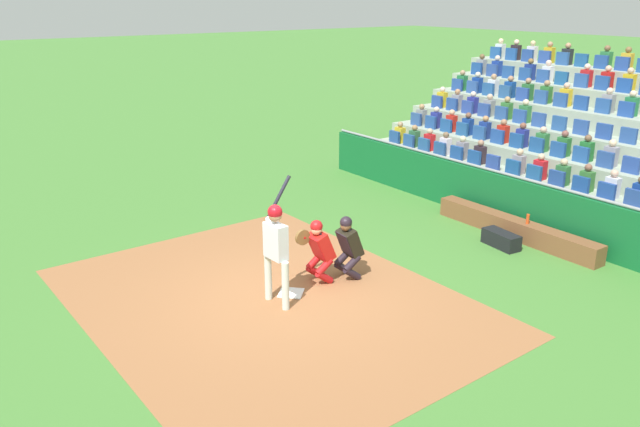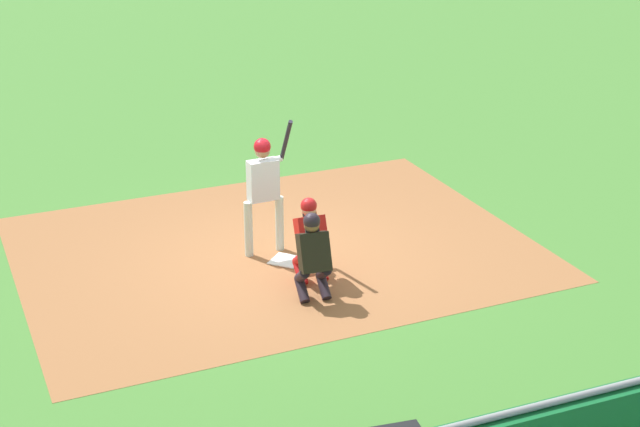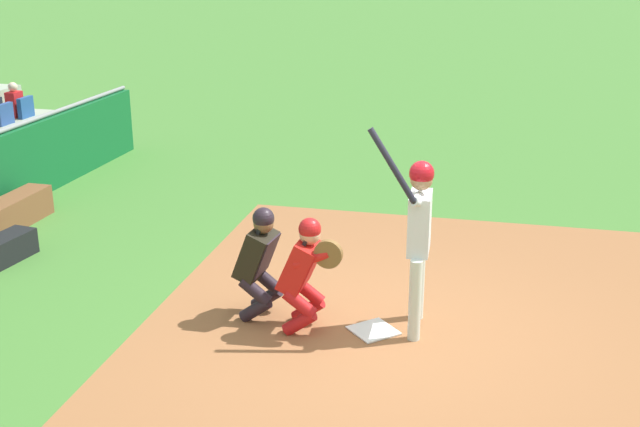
{
  "view_description": "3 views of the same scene",
  "coord_description": "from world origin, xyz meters",
  "px_view_note": "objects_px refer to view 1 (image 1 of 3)",
  "views": [
    {
      "loc": [
        -8.9,
        5.75,
        5.23
      ],
      "look_at": [
        0.24,
        -0.84,
        1.34
      ],
      "focal_mm": 35.43,
      "sensor_mm": 36.0,
      "label": 1
    },
    {
      "loc": [
        -4.47,
        -12.5,
        6.29
      ],
      "look_at": [
        0.12,
        -1.1,
        1.2
      ],
      "focal_mm": 53.72,
      "sensor_mm": 36.0,
      "label": 2
    },
    {
      "loc": [
        7.74,
        1.43,
        4.02
      ],
      "look_at": [
        0.16,
        -0.55,
        1.35
      ],
      "focal_mm": 45.64,
      "sensor_mm": 36.0,
      "label": 3
    }
  ],
  "objects_px": {
    "home_plate_marker": "(291,293)",
    "equipment_duffel_bag": "(501,239)",
    "batter_at_plate": "(276,242)",
    "home_plate_umpire": "(348,244)",
    "water_bottle_on_bench": "(528,219)",
    "dugout_bench": "(515,228)",
    "catcher_crouching": "(318,247)"
  },
  "relations": [
    {
      "from": "home_plate_marker",
      "to": "catcher_crouching",
      "type": "distance_m",
      "value": 1.01
    },
    {
      "from": "home_plate_marker",
      "to": "equipment_duffel_bag",
      "type": "distance_m",
      "value": 5.09
    },
    {
      "from": "catcher_crouching",
      "to": "dugout_bench",
      "type": "xyz_separation_m",
      "value": [
        -0.7,
        -5.01,
        -0.5
      ]
    },
    {
      "from": "home_plate_marker",
      "to": "batter_at_plate",
      "type": "bearing_deg",
      "value": 113.93
    },
    {
      "from": "home_plate_marker",
      "to": "batter_at_plate",
      "type": "distance_m",
      "value": 1.25
    },
    {
      "from": "catcher_crouching",
      "to": "dugout_bench",
      "type": "height_order",
      "value": "catcher_crouching"
    },
    {
      "from": "batter_at_plate",
      "to": "catcher_crouching",
      "type": "relative_size",
      "value": 1.75
    },
    {
      "from": "home_plate_marker",
      "to": "home_plate_umpire",
      "type": "relative_size",
      "value": 0.34
    },
    {
      "from": "home_plate_marker",
      "to": "equipment_duffel_bag",
      "type": "height_order",
      "value": "equipment_duffel_bag"
    },
    {
      "from": "home_plate_umpire",
      "to": "water_bottle_on_bench",
      "type": "height_order",
      "value": "home_plate_umpire"
    },
    {
      "from": "batter_at_plate",
      "to": "dugout_bench",
      "type": "bearing_deg",
      "value": -93.63
    },
    {
      "from": "home_plate_marker",
      "to": "dugout_bench",
      "type": "bearing_deg",
      "value": -95.73
    },
    {
      "from": "batter_at_plate",
      "to": "home_plate_umpire",
      "type": "xyz_separation_m",
      "value": [
        0.12,
        -1.71,
        -0.47
      ]
    },
    {
      "from": "home_plate_marker",
      "to": "equipment_duffel_bag",
      "type": "relative_size",
      "value": 0.5
    },
    {
      "from": "home_plate_umpire",
      "to": "dugout_bench",
      "type": "xyz_separation_m",
      "value": [
        -0.51,
        -4.44,
        -0.49
      ]
    },
    {
      "from": "batter_at_plate",
      "to": "dugout_bench",
      "type": "distance_m",
      "value": 6.23
    },
    {
      "from": "home_plate_marker",
      "to": "home_plate_umpire",
      "type": "height_order",
      "value": "home_plate_umpire"
    },
    {
      "from": "batter_at_plate",
      "to": "dugout_bench",
      "type": "relative_size",
      "value": 0.53
    },
    {
      "from": "equipment_duffel_bag",
      "to": "dugout_bench",
      "type": "bearing_deg",
      "value": -69.17
    },
    {
      "from": "home_plate_umpire",
      "to": "equipment_duffel_bag",
      "type": "bearing_deg",
      "value": -100.53
    },
    {
      "from": "dugout_bench",
      "to": "water_bottle_on_bench",
      "type": "xyz_separation_m",
      "value": [
        -0.34,
        0.04,
        0.33
      ]
    },
    {
      "from": "batter_at_plate",
      "to": "home_plate_umpire",
      "type": "bearing_deg",
      "value": -85.84
    },
    {
      "from": "dugout_bench",
      "to": "equipment_duffel_bag",
      "type": "bearing_deg",
      "value": 104.64
    },
    {
      "from": "batter_at_plate",
      "to": "equipment_duffel_bag",
      "type": "height_order",
      "value": "batter_at_plate"
    },
    {
      "from": "home_plate_umpire",
      "to": "water_bottle_on_bench",
      "type": "xyz_separation_m",
      "value": [
        -0.85,
        -4.4,
        -0.15
      ]
    },
    {
      "from": "catcher_crouching",
      "to": "dugout_bench",
      "type": "relative_size",
      "value": 0.3
    },
    {
      "from": "batter_at_plate",
      "to": "catcher_crouching",
      "type": "height_order",
      "value": "batter_at_plate"
    },
    {
      "from": "catcher_crouching",
      "to": "dugout_bench",
      "type": "bearing_deg",
      "value": -97.99
    },
    {
      "from": "home_plate_umpire",
      "to": "dugout_bench",
      "type": "bearing_deg",
      "value": -96.6
    },
    {
      "from": "home_plate_marker",
      "to": "dugout_bench",
      "type": "xyz_separation_m",
      "value": [
        -0.57,
        -5.73,
        0.2
      ]
    },
    {
      "from": "water_bottle_on_bench",
      "to": "equipment_duffel_bag",
      "type": "bearing_deg",
      "value": 76.58
    },
    {
      "from": "dugout_bench",
      "to": "water_bottle_on_bench",
      "type": "distance_m",
      "value": 0.48
    }
  ]
}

